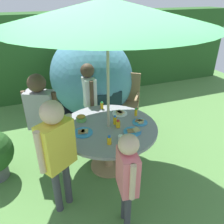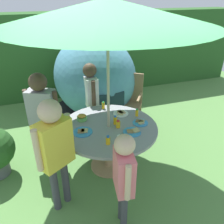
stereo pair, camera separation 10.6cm
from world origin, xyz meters
The scene contains 21 objects.
ground_plane centered at (0.00, 0.00, -0.01)m, with size 10.00×10.00×0.02m, color #548442.
hedge_backdrop centered at (0.00, 3.10, 0.97)m, with size 9.00×0.70×1.94m, color #285623.
garden_table centered at (0.00, 0.00, 0.58)m, with size 1.36×1.36×0.71m.
patio_umbrella centered at (0.00, 0.00, 2.17)m, with size 2.45×2.45×2.31m.
wooden_chair centered at (0.76, 1.09, 0.56)m, with size 0.63×0.62×1.02m.
dome_tent centered at (0.27, 1.78, 0.81)m, with size 2.12×2.12×1.64m.
child_in_white_shirt centered at (-0.02, 0.94, 0.86)m, with size 0.23×0.45×1.34m.
child_in_grey_shirt centered at (-0.84, 0.41, 0.92)m, with size 0.44×0.35×1.43m.
child_in_yellow_shirt centered at (-0.76, -0.48, 0.92)m, with size 0.43×0.37×1.44m.
child_in_pink_shirt centered at (-0.15, -0.97, 0.77)m, with size 0.22×0.41×1.20m.
snack_bowl centered at (-0.31, 0.29, 0.75)m, with size 0.14×0.14×0.08m.
plate_far_right centered at (0.45, -0.06, 0.72)m, with size 0.22×0.22×0.03m.
plate_far_left centered at (0.25, -0.24, 0.72)m, with size 0.24×0.24×0.03m.
plate_front_edge centered at (-0.37, -0.03, 0.72)m, with size 0.26×0.26×0.03m.
plate_near_left centered at (0.29, 0.28, 0.72)m, with size 0.23×0.23×0.03m.
juice_bottle_near_right centered at (0.49, 0.15, 0.76)m, with size 0.04×0.04×0.12m.
juice_bottle_center_front centered at (-0.13, -0.39, 0.76)m, with size 0.06×0.06×0.12m.
juice_bottle_center_back centered at (0.09, 0.54, 0.76)m, with size 0.05×0.05×0.11m.
juice_bottle_mid_left centered at (0.11, 0.03, 0.77)m, with size 0.05×0.05×0.13m.
juice_bottle_mid_right centered at (0.12, -0.07, 0.76)m, with size 0.06×0.06×0.11m.
cup_near centered at (0.03, -0.36, 0.74)m, with size 0.07×0.07×0.06m, color white.
Camera 2 is at (-0.81, -2.57, 2.37)m, focal length 36.56 mm.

